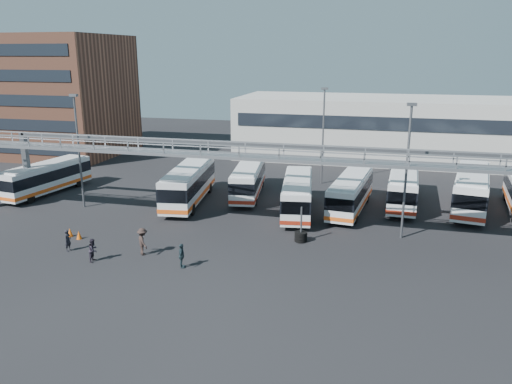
% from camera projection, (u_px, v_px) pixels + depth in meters
% --- Properties ---
extents(ground, '(140.00, 140.00, 0.00)m').
position_uv_depth(ground, '(223.00, 257.00, 34.45)').
color(ground, black).
rests_on(ground, ground).
extents(gantry, '(51.40, 5.15, 7.10)m').
position_uv_depth(gantry, '(245.00, 162.00, 38.45)').
color(gantry, gray).
rests_on(gantry, ground).
extents(apartment_building, '(18.00, 15.00, 16.00)m').
position_uv_depth(apartment_building, '(54.00, 96.00, 68.46)').
color(apartment_building, brown).
rests_on(apartment_building, ground).
extents(warehouse, '(42.00, 14.00, 8.00)m').
position_uv_depth(warehouse, '(398.00, 129.00, 65.94)').
color(warehouse, '#9E9E99').
rests_on(warehouse, ground).
extents(light_pole_left, '(0.70, 0.35, 10.21)m').
position_uv_depth(light_pole_left, '(78.00, 145.00, 44.22)').
color(light_pole_left, '#4C4F54').
rests_on(light_pole_left, ground).
extents(light_pole_mid, '(0.70, 0.35, 10.21)m').
position_uv_depth(light_pole_mid, '(407.00, 165.00, 36.56)').
color(light_pole_mid, '#4C4F54').
rests_on(light_pole_mid, ground).
extents(light_pole_back, '(0.70, 0.35, 10.21)m').
position_uv_depth(light_pole_back, '(323.00, 131.00, 52.48)').
color(light_pole_back, '#4C4F54').
rests_on(light_pole_back, ground).
extents(bus_0, '(3.78, 10.48, 3.11)m').
position_uv_depth(bus_0, '(46.00, 177.00, 49.65)').
color(bus_0, silver).
rests_on(bus_0, ground).
extents(bus_3, '(4.14, 11.65, 3.46)m').
position_uv_depth(bus_3, '(189.00, 183.00, 46.54)').
color(bus_3, silver).
rests_on(bus_3, ground).
extents(bus_4, '(3.80, 10.48, 3.11)m').
position_uv_depth(bus_4, '(248.00, 179.00, 48.93)').
color(bus_4, silver).
rests_on(bus_4, ground).
extents(bus_5, '(3.87, 10.68, 3.17)m').
position_uv_depth(bus_5, '(297.00, 194.00, 43.65)').
color(bus_5, silver).
rests_on(bus_5, ground).
extents(bus_6, '(3.50, 10.54, 3.14)m').
position_uv_depth(bus_6, '(351.00, 192.00, 44.15)').
color(bus_6, silver).
rests_on(bus_6, ground).
extents(bus_7, '(2.98, 10.83, 3.26)m').
position_uv_depth(bus_7, '(403.00, 186.00, 45.97)').
color(bus_7, silver).
rests_on(bus_7, ground).
extents(bus_8, '(4.64, 11.88, 3.52)m').
position_uv_depth(bus_8, '(471.00, 189.00, 44.43)').
color(bus_8, silver).
rests_on(bus_8, ground).
extents(pedestrian_a, '(0.42, 0.60, 1.58)m').
position_uv_depth(pedestrian_a, '(68.00, 240.00, 35.39)').
color(pedestrian_a, black).
rests_on(pedestrian_a, ground).
extents(pedestrian_b, '(0.66, 0.82, 1.59)m').
position_uv_depth(pedestrian_b, '(93.00, 250.00, 33.64)').
color(pedestrian_b, black).
rests_on(pedestrian_b, ground).
extents(pedestrian_c, '(1.40, 1.40, 1.95)m').
position_uv_depth(pedestrian_c, '(143.00, 242.00, 34.66)').
color(pedestrian_c, '#2C201D').
rests_on(pedestrian_c, ground).
extents(pedestrian_d, '(0.68, 1.05, 1.66)m').
position_uv_depth(pedestrian_d, '(182.00, 256.00, 32.58)').
color(pedestrian_d, '#1B2B31').
rests_on(pedestrian_d, ground).
extents(cone_left, '(0.47, 0.47, 0.65)m').
position_uv_depth(cone_left, '(79.00, 235.00, 37.77)').
color(cone_left, '#E1590C').
rests_on(cone_left, ground).
extents(cone_right, '(0.55, 0.55, 0.67)m').
position_uv_depth(cone_right, '(70.00, 232.00, 38.29)').
color(cone_right, '#E1590C').
rests_on(cone_right, ground).
extents(tire_stack, '(0.95, 0.95, 2.70)m').
position_uv_depth(tire_stack, '(301.00, 236.00, 37.23)').
color(tire_stack, black).
rests_on(tire_stack, ground).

